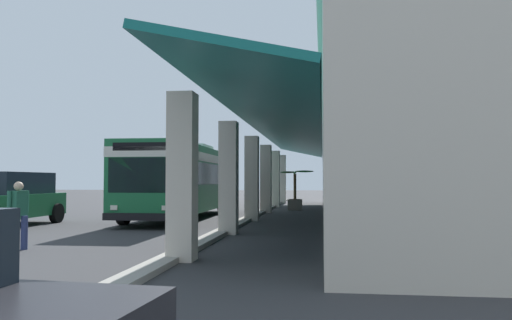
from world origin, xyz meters
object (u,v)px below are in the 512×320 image
Objects in this scene: transit_bus at (182,176)px; potted_palm at (295,199)px; pedestrian at (18,212)px; parked_suv_green at (10,198)px.

transit_bus reaches higher than potted_palm.
transit_bus is 10.73m from pedestrian.
pedestrian is (5.87, 4.06, -0.10)m from parked_suv_green.
potted_palm is (-17.28, 5.76, -0.31)m from pedestrian.
parked_suv_green is 15.06m from potted_palm.
potted_palm is at bearing 139.27° from parked_suv_green.
transit_bus is 6.86× the size of pedestrian.
pedestrian is at bearing 34.70° from parked_suv_green.
potted_palm is (-11.40, 9.82, -0.41)m from parked_suv_green.
potted_palm is at bearing 144.77° from transit_bus.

